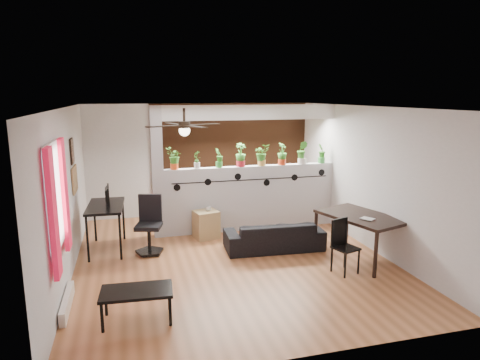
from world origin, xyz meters
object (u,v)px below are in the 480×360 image
(potted_plant_1, at_px, (197,159))
(office_chair, at_px, (150,228))
(sofa, at_px, (274,236))
(potted_plant_4, at_px, (262,154))
(cup, at_px, (208,209))
(dining_table, at_px, (361,220))
(potted_plant_2, at_px, (219,157))
(potted_plant_5, at_px, (282,153))
(potted_plant_3, at_px, (241,154))
(potted_plant_0, at_px, (174,158))
(computer_desk, at_px, (106,209))
(cube_shelf, at_px, (206,224))
(potted_plant_6, at_px, (302,152))
(potted_plant_7, at_px, (322,153))
(folding_chair, at_px, (342,241))
(ceiling_fan, at_px, (184,127))
(coffee_table, at_px, (137,293))

(potted_plant_1, distance_m, office_chair, 1.73)
(sofa, bearing_deg, potted_plant_4, -93.61)
(cup, distance_m, dining_table, 2.91)
(potted_plant_2, relative_size, potted_plant_5, 0.86)
(potted_plant_3, bearing_deg, potted_plant_0, -180.00)
(potted_plant_1, relative_size, computer_desk, 0.30)
(potted_plant_0, relative_size, cube_shelf, 0.79)
(potted_plant_2, xyz_separation_m, computer_desk, (-2.22, -0.53, -0.79))
(potted_plant_3, distance_m, office_chair, 2.40)
(potted_plant_3, bearing_deg, potted_plant_6, -0.00)
(potted_plant_6, height_order, potted_plant_7, potted_plant_6)
(sofa, bearing_deg, potted_plant_6, -126.27)
(sofa, relative_size, cup, 14.48)
(potted_plant_0, xyz_separation_m, potted_plant_2, (0.90, 0.00, -0.02))
(potted_plant_4, height_order, folding_chair, potted_plant_4)
(ceiling_fan, xyz_separation_m, potted_plant_4, (1.83, 1.80, -0.73))
(cup, distance_m, office_chair, 1.30)
(cube_shelf, relative_size, dining_table, 0.34)
(potted_plant_1, height_order, cup, potted_plant_1)
(potted_plant_2, height_order, computer_desk, potted_plant_2)
(potted_plant_6, distance_m, cup, 2.36)
(potted_plant_7, relative_size, computer_desk, 0.35)
(potted_plant_6, height_order, sofa, potted_plant_6)
(potted_plant_1, relative_size, dining_table, 0.22)
(potted_plant_4, xyz_separation_m, computer_desk, (-3.12, -0.53, -0.82))
(potted_plant_6, xyz_separation_m, cup, (-2.10, -0.34, -1.01))
(cube_shelf, bearing_deg, potted_plant_5, -1.31)
(potted_plant_1, xyz_separation_m, dining_table, (2.47, -2.11, -0.84))
(potted_plant_5, distance_m, cube_shelf, 2.18)
(ceiling_fan, distance_m, cube_shelf, 2.57)
(ceiling_fan, relative_size, computer_desk, 0.99)
(potted_plant_3, height_order, potted_plant_7, potted_plant_3)
(potted_plant_6, distance_m, potted_plant_7, 0.45)
(cube_shelf, distance_m, folding_chair, 2.83)
(folding_chair, bearing_deg, potted_plant_5, 92.34)
(potted_plant_3, height_order, dining_table, potted_plant_3)
(ceiling_fan, relative_size, cube_shelf, 2.17)
(potted_plant_1, relative_size, coffee_table, 0.39)
(potted_plant_0, bearing_deg, cup, -29.32)
(potted_plant_4, relative_size, cube_shelf, 0.82)
(ceiling_fan, height_order, office_chair, ceiling_fan)
(coffee_table, bearing_deg, potted_plant_6, 42.27)
(folding_chair, xyz_separation_m, coffee_table, (-3.22, -0.73, -0.14))
(potted_plant_2, height_order, cup, potted_plant_2)
(potted_plant_3, bearing_deg, office_chair, -155.54)
(potted_plant_1, relative_size, cube_shelf, 0.65)
(office_chair, bearing_deg, potted_plant_7, 13.20)
(coffee_table, bearing_deg, cube_shelf, 64.01)
(potted_plant_0, bearing_deg, potted_plant_4, 0.00)
(potted_plant_3, distance_m, potted_plant_6, 1.35)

